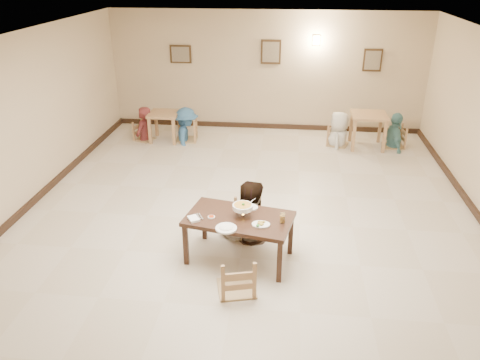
# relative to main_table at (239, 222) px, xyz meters

# --- Properties ---
(floor) EXTENTS (10.00, 10.00, 0.00)m
(floor) POSITION_rel_main_table_xyz_m (0.02, 1.11, -0.63)
(floor) COLOR beige
(floor) RESTS_ON ground
(ceiling) EXTENTS (10.00, 10.00, 0.00)m
(ceiling) POSITION_rel_main_table_xyz_m (0.02, 1.11, 2.37)
(ceiling) COLOR white
(ceiling) RESTS_ON wall_back
(wall_back) EXTENTS (10.00, 0.00, 10.00)m
(wall_back) POSITION_rel_main_table_xyz_m (0.02, 6.11, 0.87)
(wall_back) COLOR #CBB391
(wall_back) RESTS_ON floor
(wall_left) EXTENTS (0.00, 10.00, 10.00)m
(wall_left) POSITION_rel_main_table_xyz_m (-3.98, 1.11, 0.87)
(wall_left) COLOR #CBB391
(wall_left) RESTS_ON floor
(baseboard_back) EXTENTS (8.00, 0.06, 0.12)m
(baseboard_back) POSITION_rel_main_table_xyz_m (0.02, 6.08, -0.57)
(baseboard_back) COLOR black
(baseboard_back) RESTS_ON floor
(baseboard_left) EXTENTS (0.06, 10.00, 0.12)m
(baseboard_left) POSITION_rel_main_table_xyz_m (-3.95, 1.11, -0.57)
(baseboard_left) COLOR black
(baseboard_left) RESTS_ON floor
(picture_a) EXTENTS (0.55, 0.04, 0.45)m
(picture_a) POSITION_rel_main_table_xyz_m (-2.18, 6.06, 1.27)
(picture_a) COLOR #362414
(picture_a) RESTS_ON wall_back
(picture_b) EXTENTS (0.50, 0.04, 0.60)m
(picture_b) POSITION_rel_main_table_xyz_m (0.12, 6.06, 1.37)
(picture_b) COLOR #362414
(picture_b) RESTS_ON wall_back
(picture_c) EXTENTS (0.45, 0.04, 0.55)m
(picture_c) POSITION_rel_main_table_xyz_m (2.62, 6.06, 1.22)
(picture_c) COLOR #362414
(picture_c) RESTS_ON wall_back
(wall_sconce) EXTENTS (0.16, 0.05, 0.22)m
(wall_sconce) POSITION_rel_main_table_xyz_m (1.22, 6.07, 1.67)
(wall_sconce) COLOR #FFD88C
(wall_sconce) RESTS_ON wall_back
(main_table) EXTENTS (1.65, 1.13, 0.71)m
(main_table) POSITION_rel_main_table_xyz_m (0.00, 0.00, 0.00)
(main_table) COLOR #362015
(main_table) RESTS_ON floor
(chair_far) EXTENTS (0.49, 0.49, 1.04)m
(chair_far) POSITION_rel_main_table_xyz_m (0.08, 0.75, -0.11)
(chair_far) COLOR tan
(chair_far) RESTS_ON floor
(chair_near) EXTENTS (0.50, 0.50, 1.06)m
(chair_near) POSITION_rel_main_table_xyz_m (0.05, -0.74, -0.10)
(chair_near) COLOR tan
(chair_near) RESTS_ON floor
(main_diner) EXTENTS (1.03, 0.86, 1.92)m
(main_diner) POSITION_rel_main_table_xyz_m (0.07, 0.67, 0.33)
(main_diner) COLOR gray
(main_diner) RESTS_ON floor
(curry_warmer) EXTENTS (0.33, 0.29, 0.26)m
(curry_warmer) POSITION_rel_main_table_xyz_m (0.05, 0.03, 0.23)
(curry_warmer) COLOR silver
(curry_warmer) RESTS_ON main_table
(rice_plate_far) EXTENTS (0.29, 0.29, 0.07)m
(rice_plate_far) POSITION_rel_main_table_xyz_m (0.10, 0.29, 0.09)
(rice_plate_far) COLOR white
(rice_plate_far) RESTS_ON main_table
(rice_plate_near) EXTENTS (0.30, 0.30, 0.07)m
(rice_plate_near) POSITION_rel_main_table_xyz_m (-0.14, -0.35, 0.10)
(rice_plate_near) COLOR white
(rice_plate_near) RESTS_ON main_table
(fried_plate) EXTENTS (0.26, 0.26, 0.06)m
(fried_plate) POSITION_rel_main_table_xyz_m (0.33, -0.20, 0.10)
(fried_plate) COLOR white
(fried_plate) RESTS_ON main_table
(chili_dish) EXTENTS (0.11, 0.11, 0.02)m
(chili_dish) POSITION_rel_main_table_xyz_m (-0.40, -0.06, 0.09)
(chili_dish) COLOR white
(chili_dish) RESTS_ON main_table
(napkin_cutlery) EXTENTS (0.25, 0.29, 0.03)m
(napkin_cutlery) POSITION_rel_main_table_xyz_m (-0.64, -0.15, 0.10)
(napkin_cutlery) COLOR white
(napkin_cutlery) RESTS_ON main_table
(drink_glass) EXTENTS (0.07, 0.07, 0.14)m
(drink_glass) POSITION_rel_main_table_xyz_m (0.62, -0.09, 0.15)
(drink_glass) COLOR white
(drink_glass) RESTS_ON main_table
(bg_table_left) EXTENTS (0.72, 0.72, 0.71)m
(bg_table_left) POSITION_rel_main_table_xyz_m (-2.39, 4.87, -0.05)
(bg_table_left) COLOR tan
(bg_table_left) RESTS_ON floor
(bg_table_right) EXTENTS (0.82, 0.82, 0.81)m
(bg_table_right) POSITION_rel_main_table_xyz_m (2.51, 4.97, 0.04)
(bg_table_right) COLOR tan
(bg_table_right) RESTS_ON floor
(bg_chair_ll) EXTENTS (0.42, 0.42, 0.90)m
(bg_chair_ll) POSITION_rel_main_table_xyz_m (-2.92, 4.84, -0.18)
(bg_chair_ll) COLOR tan
(bg_chair_ll) RESTS_ON floor
(bg_chair_lr) EXTENTS (0.51, 0.51, 1.08)m
(bg_chair_lr) POSITION_rel_main_table_xyz_m (-1.87, 4.93, -0.09)
(bg_chair_lr) COLOR tan
(bg_chair_lr) RESTS_ON floor
(bg_chair_rl) EXTENTS (0.46, 0.46, 0.98)m
(bg_chair_rl) POSITION_rel_main_table_xyz_m (1.85, 5.01, -0.14)
(bg_chair_rl) COLOR tan
(bg_chair_rl) RESTS_ON floor
(bg_chair_rr) EXTENTS (0.46, 0.46, 0.98)m
(bg_chair_rr) POSITION_rel_main_table_xyz_m (3.17, 5.04, -0.14)
(bg_chair_rr) COLOR tan
(bg_chair_rr) RESTS_ON floor
(bg_diner_a) EXTENTS (0.54, 0.69, 1.70)m
(bg_diner_a) POSITION_rel_main_table_xyz_m (-2.92, 4.84, 0.22)
(bg_diner_a) COLOR maroon
(bg_diner_a) RESTS_ON floor
(bg_diner_b) EXTENTS (0.81, 1.17, 1.65)m
(bg_diner_b) POSITION_rel_main_table_xyz_m (-1.87, 4.93, 0.20)
(bg_diner_b) COLOR teal
(bg_diner_b) RESTS_ON floor
(bg_diner_c) EXTENTS (0.65, 0.88, 1.65)m
(bg_diner_c) POSITION_rel_main_table_xyz_m (1.85, 5.01, 0.19)
(bg_diner_c) COLOR silver
(bg_diner_c) RESTS_ON floor
(bg_diner_d) EXTENTS (0.52, 1.02, 1.67)m
(bg_diner_d) POSITION_rel_main_table_xyz_m (3.17, 5.04, 0.21)
(bg_diner_d) COLOR #569397
(bg_diner_d) RESTS_ON floor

